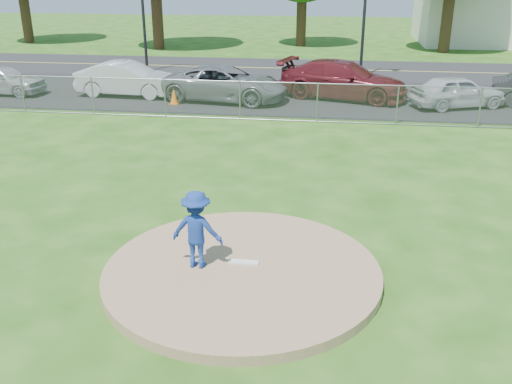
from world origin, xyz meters
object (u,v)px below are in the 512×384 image
parked_car_silver (2,80)px  parked_car_darkred (343,80)px  traffic_signal_left (147,10)px  parked_car_pearl (458,91)px  parked_car_white (128,79)px  pitcher (197,230)px  parked_car_gray (226,84)px  traffic_cone (174,96)px

parked_car_silver → parked_car_darkred: bearing=-82.6°
traffic_signal_left → parked_car_pearl: (15.57, -6.76, -2.68)m
traffic_signal_left → parked_car_white: traffic_signal_left is taller
pitcher → parked_car_pearl: bearing=-111.4°
pitcher → parked_car_silver: pitcher is taller
pitcher → parked_car_gray: 15.38m
parked_car_gray → traffic_cone: bearing=123.5°
pitcher → parked_car_darkred: 16.63m
pitcher → traffic_cone: (-4.40, 14.23, -0.63)m
traffic_signal_left → parked_car_gray: traffic_signal_left is taller
pitcher → parked_car_gray: (-2.29, 15.21, -0.21)m
traffic_signal_left → traffic_cone: (3.49, -7.79, -3.01)m
parked_car_white → parked_car_pearl: size_ratio=1.17×
parked_car_darkred → parked_car_pearl: parked_car_darkred is taller
parked_car_darkred → parked_car_pearl: (4.80, -1.13, -0.16)m
parked_car_gray → parked_car_pearl: 9.97m
parked_car_gray → parked_car_darkred: 5.31m
traffic_cone → parked_car_darkred: 7.61m
traffic_cone → parked_car_white: (-2.54, 1.35, 0.43)m
traffic_cone → parked_car_gray: parked_car_gray is taller
traffic_cone → parked_car_silver: 8.54m
pitcher → traffic_cone: 14.91m
traffic_signal_left → traffic_cone: traffic_signal_left is taller
parked_car_silver → parked_car_pearl: bearing=-86.8°
traffic_cone → traffic_signal_left: bearing=114.2°
parked_car_darkred → pitcher: bearing=-173.7°
parked_car_silver → parked_car_darkred: size_ratio=0.69×
parked_car_darkred → parked_car_pearl: bearing=-86.9°
traffic_cone → parked_car_white: parked_car_white is taller
parked_car_darkred → parked_car_pearl: size_ratio=1.45×
parked_car_silver → parked_car_pearl: (20.56, 0.12, 0.00)m
pitcher → traffic_signal_left: bearing=-64.9°
traffic_cone → parked_car_pearl: 12.13m
parked_car_pearl → pitcher: bearing=132.8°
traffic_cone → parked_car_darkred: bearing=16.4°
pitcher → parked_car_white: size_ratio=0.33×
traffic_signal_left → pitcher: (7.89, -22.01, -2.38)m
parked_car_white → parked_car_gray: parked_car_white is taller
parked_car_pearl → parked_car_silver: bearing=69.9°
pitcher → parked_car_pearl: (7.68, 15.25, -0.29)m
parked_car_silver → parked_car_gray: bearing=-86.7°
traffic_signal_left → parked_car_darkred: (10.78, -5.64, -2.51)m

